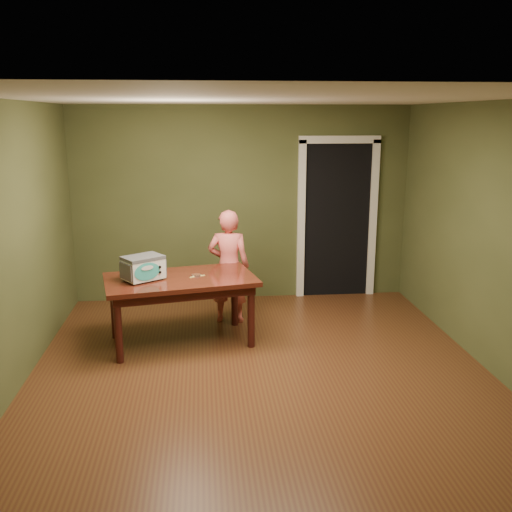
% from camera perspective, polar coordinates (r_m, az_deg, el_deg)
% --- Properties ---
extents(floor, '(5.00, 5.00, 0.00)m').
position_cam_1_polar(floor, '(5.66, 0.54, -11.83)').
color(floor, '#553218').
rests_on(floor, ground).
extents(room_shell, '(4.52, 5.02, 2.61)m').
position_cam_1_polar(room_shell, '(5.16, 0.58, 5.52)').
color(room_shell, '#4B522B').
rests_on(room_shell, ground).
extents(doorway, '(1.10, 0.66, 2.25)m').
position_cam_1_polar(doorway, '(8.19, 7.61, 3.88)').
color(doorway, black).
rests_on(doorway, ground).
extents(dining_table, '(1.75, 1.20, 0.75)m').
position_cam_1_polar(dining_table, '(6.27, -7.57, -3.01)').
color(dining_table, '#3C150D').
rests_on(dining_table, floor).
extents(toy_oven, '(0.49, 0.46, 0.26)m').
position_cam_1_polar(toy_oven, '(6.17, -11.22, -1.09)').
color(toy_oven, '#4C4F54').
rests_on(toy_oven, dining_table).
extents(baking_pan, '(0.10, 0.10, 0.02)m').
position_cam_1_polar(baking_pan, '(6.25, -5.99, -1.93)').
color(baking_pan, silver).
rests_on(baking_pan, dining_table).
extents(spatula, '(0.17, 0.10, 0.01)m').
position_cam_1_polar(spatula, '(6.24, -5.89, -2.04)').
color(spatula, '#DABF5E').
rests_on(spatula, dining_table).
extents(child, '(0.56, 0.42, 1.38)m').
position_cam_1_polar(child, '(6.87, -2.75, -1.05)').
color(child, '#E5635E').
rests_on(child, floor).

